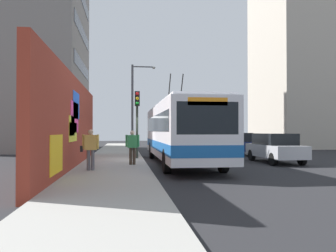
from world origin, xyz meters
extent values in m
plane|color=#232326|center=(0.00, 0.00, 0.00)|extent=(80.00, 80.00, 0.00)
cube|color=#9E9B93|center=(0.00, 1.60, 0.07)|extent=(48.00, 3.20, 0.15)
cube|color=maroon|center=(-3.43, 3.35, 2.05)|extent=(15.13, 0.30, 4.09)
cube|color=yellow|center=(-4.94, 3.19, 1.93)|extent=(1.39, 0.02, 0.80)
cube|color=yellow|center=(-4.60, 3.19, 1.67)|extent=(2.05, 0.02, 0.78)
cube|color=blue|center=(-3.70, 3.19, 2.84)|extent=(1.87, 0.02, 1.18)
cube|color=yellow|center=(-8.00, 3.19, 0.99)|extent=(1.95, 0.02, 1.22)
cube|color=#F2338C|center=(-4.15, 3.19, 2.30)|extent=(2.12, 0.02, 1.31)
cube|color=gray|center=(12.78, 9.20, 10.64)|extent=(12.09, 8.44, 21.28)
cube|color=black|center=(12.78, 4.96, 4.40)|extent=(10.27, 0.04, 1.10)
cube|color=black|center=(12.78, 4.96, 7.60)|extent=(10.27, 0.04, 1.10)
cube|color=black|center=(12.78, 4.96, 10.80)|extent=(10.27, 0.04, 1.10)
cube|color=#B2A899|center=(14.32, -17.00, 9.23)|extent=(9.62, 7.24, 18.47)
cube|color=black|center=(14.32, -20.64, 4.40)|extent=(8.18, 0.04, 1.10)
cube|color=black|center=(14.32, -20.64, 7.60)|extent=(8.18, 0.04, 1.10)
cube|color=black|center=(14.32, -20.64, 10.80)|extent=(8.18, 0.04, 1.10)
cube|color=black|center=(14.32, -20.64, 14.00)|extent=(8.18, 0.04, 1.10)
cube|color=silver|center=(-1.75, -1.80, 1.72)|extent=(11.74, 2.59, 2.55)
cube|color=silver|center=(-1.75, -1.80, 3.06)|extent=(11.27, 2.38, 0.12)
cube|color=#1959A5|center=(-1.75, -1.80, 1.00)|extent=(11.76, 2.61, 0.44)
cube|color=black|center=(-7.60, -1.80, 2.17)|extent=(0.04, 2.20, 1.15)
cube|color=black|center=(-1.75, -1.80, 2.10)|extent=(10.80, 2.62, 0.81)
cube|color=orange|center=(-7.59, -1.80, 2.75)|extent=(0.06, 1.42, 0.28)
cylinder|color=black|center=(0.01, -2.15, 3.90)|extent=(1.43, 0.06, 2.00)
cylinder|color=black|center=(0.01, -1.45, 3.90)|extent=(1.43, 0.06, 2.00)
cylinder|color=black|center=(-5.51, -2.97, 0.50)|extent=(1.00, 0.28, 1.00)
cylinder|color=black|center=(-5.51, -0.63, 0.50)|extent=(1.00, 0.28, 1.00)
cylinder|color=black|center=(2.00, -2.97, 0.50)|extent=(1.00, 0.28, 1.00)
cylinder|color=black|center=(2.00, -0.63, 0.50)|extent=(1.00, 0.28, 1.00)
cube|color=#B7B7BC|center=(-1.72, -7.00, 0.65)|extent=(4.29, 1.72, 0.66)
cube|color=black|center=(-1.64, -7.00, 1.28)|extent=(2.57, 1.55, 0.60)
cylinder|color=black|center=(-3.14, -7.76, 0.32)|extent=(0.64, 0.22, 0.64)
cylinder|color=black|center=(-3.14, -6.24, 0.32)|extent=(0.64, 0.22, 0.64)
cylinder|color=black|center=(-0.31, -7.76, 0.32)|extent=(0.64, 0.22, 0.64)
cylinder|color=black|center=(-0.31, -6.24, 0.32)|extent=(0.64, 0.22, 0.64)
cube|color=navy|center=(4.67, -7.00, 0.65)|extent=(4.63, 1.78, 0.66)
cube|color=black|center=(4.76, -7.00, 1.28)|extent=(2.78, 1.60, 0.60)
cylinder|color=black|center=(3.14, -7.79, 0.32)|extent=(0.64, 0.22, 0.64)
cylinder|color=black|center=(3.14, -6.21, 0.32)|extent=(0.64, 0.22, 0.64)
cylinder|color=black|center=(6.19, -7.79, 0.32)|extent=(0.64, 0.22, 0.64)
cylinder|color=black|center=(6.19, -6.21, 0.32)|extent=(0.64, 0.22, 0.64)
cube|color=#38383D|center=(10.59, -7.00, 0.65)|extent=(4.93, 1.76, 0.66)
cube|color=black|center=(10.69, -7.00, 1.28)|extent=(2.96, 1.59, 0.60)
cylinder|color=black|center=(8.97, -7.78, 0.32)|extent=(0.64, 0.22, 0.64)
cylinder|color=black|center=(8.97, -6.22, 0.32)|extent=(0.64, 0.22, 0.64)
cylinder|color=black|center=(12.22, -7.78, 0.32)|extent=(0.64, 0.22, 0.64)
cylinder|color=black|center=(12.22, -6.22, 0.32)|extent=(0.64, 0.22, 0.64)
cylinder|color=#595960|center=(-5.25, 2.33, 0.55)|extent=(0.14, 0.14, 0.81)
cylinder|color=#595960|center=(-5.25, 2.49, 0.55)|extent=(0.14, 0.14, 0.81)
cube|color=gold|center=(-5.25, 2.41, 1.26)|extent=(0.22, 0.47, 0.61)
cylinder|color=gold|center=(-5.25, 2.12, 1.29)|extent=(0.09, 0.09, 0.58)
cylinder|color=gold|center=(-5.25, 2.70, 1.29)|extent=(0.09, 0.09, 0.58)
sphere|color=tan|center=(-5.25, 2.41, 1.67)|extent=(0.22, 0.22, 0.22)
cube|color=black|center=(-5.25, 2.77, 1.01)|extent=(0.14, 0.10, 0.24)
cylinder|color=#3F3326|center=(-3.22, 0.62, 0.54)|extent=(0.14, 0.14, 0.79)
cylinder|color=#3F3326|center=(-3.22, 0.78, 0.54)|extent=(0.14, 0.14, 0.79)
cube|color=#338C4C|center=(-3.22, 0.70, 1.23)|extent=(0.22, 0.46, 0.59)
cylinder|color=#338C4C|center=(-3.22, 0.42, 1.26)|extent=(0.09, 0.09, 0.56)
cylinder|color=#338C4C|center=(-3.22, 0.98, 1.26)|extent=(0.09, 0.09, 0.56)
sphere|color=beige|center=(-3.22, 0.70, 1.63)|extent=(0.21, 0.21, 0.21)
cylinder|color=#2D382D|center=(0.50, 0.35, 2.08)|extent=(0.14, 0.14, 3.87)
cube|color=black|center=(0.28, 0.35, 3.57)|extent=(0.20, 0.28, 0.84)
sphere|color=red|center=(0.17, 0.35, 3.85)|extent=(0.18, 0.18, 0.18)
sphere|color=yellow|center=(0.17, 0.35, 3.57)|extent=(0.18, 0.18, 0.18)
sphere|color=green|center=(0.17, 0.35, 3.29)|extent=(0.18, 0.18, 0.18)
cylinder|color=#4C4C51|center=(7.98, 0.45, 3.59)|extent=(0.18, 0.18, 6.88)
cylinder|color=#4C4C51|center=(7.98, -0.41, 6.88)|extent=(0.10, 1.72, 0.10)
ellipsoid|color=silver|center=(7.98, -1.27, 6.83)|extent=(0.44, 0.28, 0.20)
camera|label=1|loc=(-18.97, 1.06, 1.72)|focal=35.94mm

